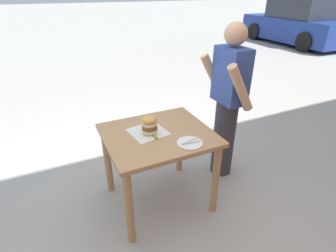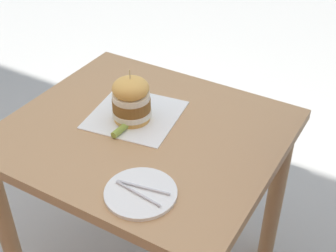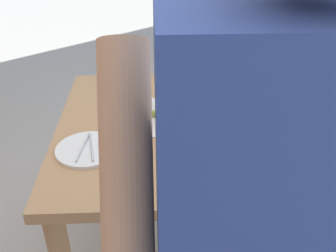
% 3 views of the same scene
% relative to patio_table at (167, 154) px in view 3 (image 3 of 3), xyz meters
% --- Properties ---
extents(patio_table, '(0.84, 0.96, 0.79)m').
position_rel_patio_table_xyz_m(patio_table, '(0.00, 0.00, 0.00)').
color(patio_table, tan).
rests_on(patio_table, ground).
extents(serving_paper, '(0.35, 0.35, 0.00)m').
position_rel_patio_table_xyz_m(serving_paper, '(-0.06, -0.07, 0.15)').
color(serving_paper, white).
rests_on(serving_paper, patio_table).
extents(sandwich, '(0.14, 0.14, 0.20)m').
position_rel_patio_table_xyz_m(sandwich, '(-0.03, -0.07, 0.23)').
color(sandwich, gold).
rests_on(sandwich, serving_paper).
extents(pickle_spear, '(0.09, 0.03, 0.02)m').
position_rel_patio_table_xyz_m(pickle_spear, '(0.06, -0.06, 0.16)').
color(pickle_spear, '#8EA83D').
rests_on(pickle_spear, serving_paper).
extents(side_plate_with_forks, '(0.22, 0.22, 0.02)m').
position_rel_patio_table_xyz_m(side_plate_with_forks, '(0.28, 0.17, 0.15)').
color(side_plate_with_forks, white).
rests_on(side_plate_with_forks, patio_table).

